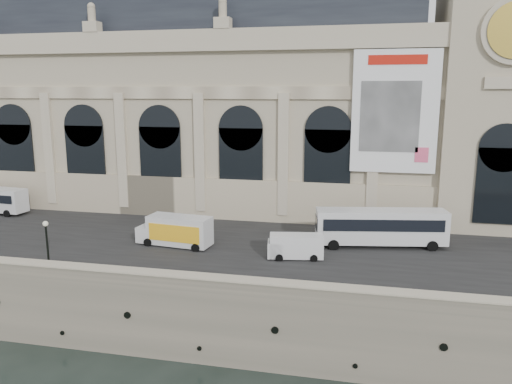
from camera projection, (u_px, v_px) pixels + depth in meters
The scene contains 10 objects.
ground at pixel (107, 353), 41.03m from camera, with size 260.00×260.00×0.00m, color black.
quay at pixel (224, 216), 73.95m from camera, with size 160.00×70.00×6.00m, color gray.
street at pixel (169, 236), 53.24m from camera, with size 160.00×24.00×0.06m, color #2D2D2D.
parapet at pixel (106, 275), 40.29m from camera, with size 160.00×1.40×1.21m.
museum at pixel (171, 102), 67.91m from camera, with size 69.00×18.70×29.10m.
clock_pavilion at pixel (495, 71), 56.05m from camera, with size 13.00×14.72×36.70m.
bus_right at pixel (381, 226), 49.15m from camera, with size 12.96×4.83×3.74m.
van_c at pixel (293, 246), 45.89m from camera, with size 5.32×2.74×2.26m.
box_truck at pixel (176, 231), 49.61m from camera, with size 7.79×3.42×3.04m.
lamp_right at pixel (47, 246), 42.41m from camera, with size 0.45×0.45×4.45m.
Camera 1 is at (19.94, -34.12, 21.18)m, focal length 35.00 mm.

